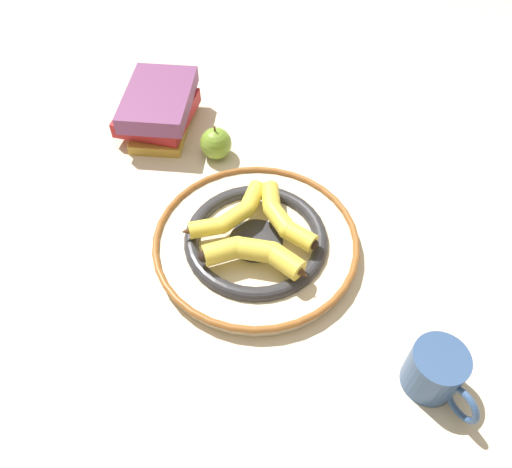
# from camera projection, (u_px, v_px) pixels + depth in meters

# --- Properties ---
(ground_plane) EXTENTS (2.80, 2.80, 0.00)m
(ground_plane) POSITION_uv_depth(u_px,v_px,m) (270.00, 244.00, 0.94)
(ground_plane) COLOR beige
(decorative_bowl) EXTENTS (0.38, 0.38, 0.04)m
(decorative_bowl) POSITION_uv_depth(u_px,v_px,m) (256.00, 242.00, 0.92)
(decorative_bowl) COLOR beige
(decorative_bowl) RESTS_ON ground_plane
(banana_a) EXTENTS (0.13, 0.15, 0.03)m
(banana_a) POSITION_uv_depth(u_px,v_px,m) (282.00, 216.00, 0.91)
(banana_a) COLOR yellow
(banana_a) RESTS_ON decorative_bowl
(banana_b) EXTENTS (0.09, 0.20, 0.04)m
(banana_b) POSITION_uv_depth(u_px,v_px,m) (256.00, 254.00, 0.85)
(banana_b) COLOR yellow
(banana_b) RESTS_ON decorative_bowl
(banana_c) EXTENTS (0.18, 0.11, 0.03)m
(banana_c) POSITION_uv_depth(u_px,v_px,m) (230.00, 215.00, 0.91)
(banana_c) COLOR yellow
(banana_c) RESTS_ON decorative_bowl
(book_stack) EXTENTS (0.24, 0.20, 0.10)m
(book_stack) POSITION_uv_depth(u_px,v_px,m) (159.00, 108.00, 1.12)
(book_stack) COLOR #B28933
(book_stack) RESTS_ON ground_plane
(coffee_mug) EXTENTS (0.10, 0.12, 0.08)m
(coffee_mug) POSITION_uv_depth(u_px,v_px,m) (436.00, 371.00, 0.74)
(coffee_mug) COLOR #335184
(coffee_mug) RESTS_ON ground_plane
(apple) EXTENTS (0.07, 0.07, 0.08)m
(apple) POSITION_uv_depth(u_px,v_px,m) (216.00, 143.00, 1.07)
(apple) COLOR olive
(apple) RESTS_ON ground_plane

